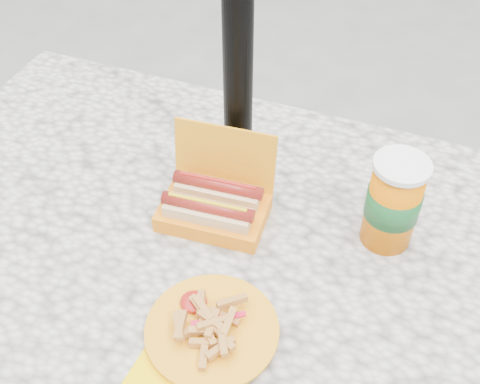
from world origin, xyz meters
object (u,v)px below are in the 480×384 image
(fries_plate, at_px, (209,333))
(soda_cup, at_px, (393,202))
(umbrella_pole, at_px, (238,1))
(hotdog_box, at_px, (214,204))

(fries_plate, bearing_deg, soda_cup, 54.86)
(umbrella_pole, height_order, hotdog_box, umbrella_pole)
(fries_plate, bearing_deg, hotdog_box, 110.80)
(hotdog_box, distance_m, fries_plate, 0.24)
(soda_cup, bearing_deg, umbrella_pole, 168.35)
(umbrella_pole, xyz_separation_m, soda_cup, (0.29, -0.06, -0.26))
(hotdog_box, relative_size, fries_plate, 0.70)
(umbrella_pole, distance_m, soda_cup, 0.40)
(umbrella_pole, distance_m, fries_plate, 0.49)
(hotdog_box, height_order, fries_plate, hotdog_box)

